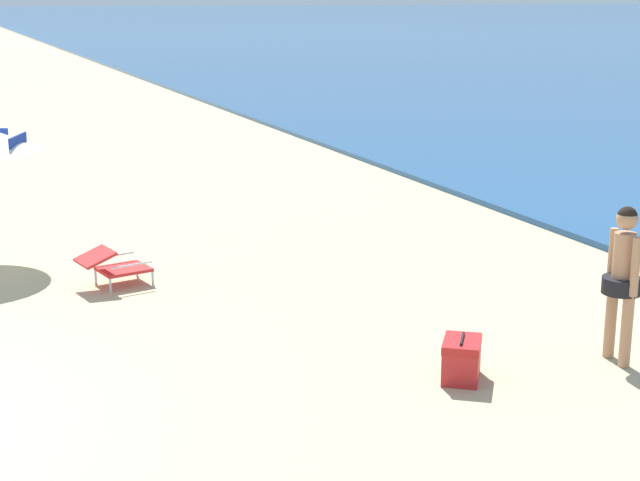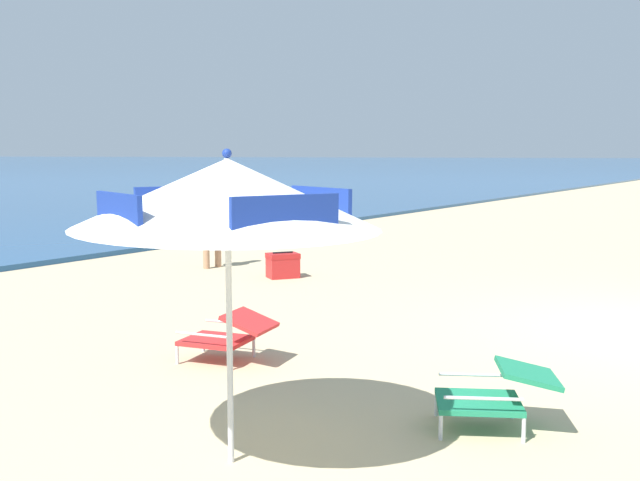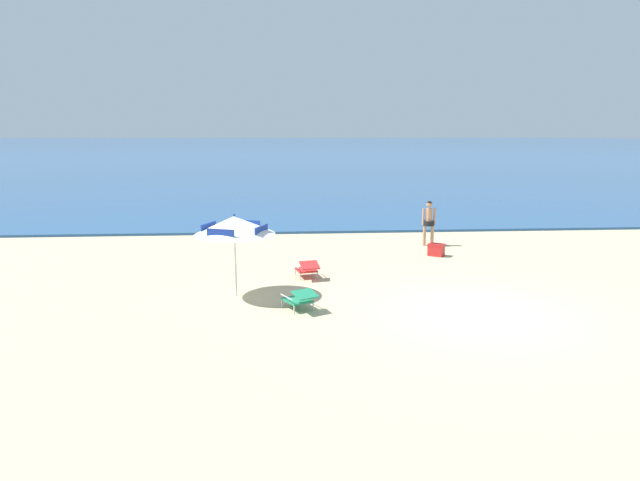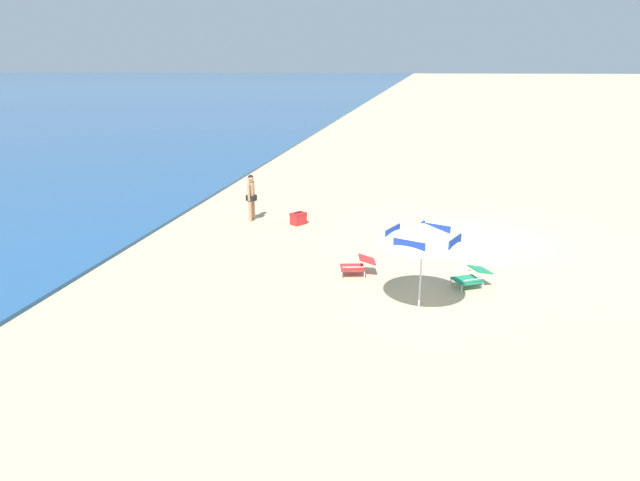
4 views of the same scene
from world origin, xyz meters
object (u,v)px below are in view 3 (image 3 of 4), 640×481
person_standing_near_shore (429,220)px  cooler_box (436,250)px  lounge_chair_under_umbrella (307,268)px  lounge_chair_beside_umbrella (300,298)px  beach_umbrella_striped_main (234,225)px

person_standing_near_shore → cooler_box: person_standing_near_shore is taller
lounge_chair_under_umbrella → person_standing_near_shore: person_standing_near_shore is taller
lounge_chair_beside_umbrella → cooler_box: 7.04m
beach_umbrella_striped_main → lounge_chair_beside_umbrella: beach_umbrella_striped_main is taller
lounge_chair_beside_umbrella → cooler_box: size_ratio=1.64×
beach_umbrella_striped_main → person_standing_near_shore: beach_umbrella_striped_main is taller
beach_umbrella_striped_main → cooler_box: (6.14, 4.08, -1.54)m
beach_umbrella_striped_main → cooler_box: 7.53m
cooler_box → lounge_chair_under_umbrella: bearing=-149.9°
lounge_chair_under_umbrella → cooler_box: 5.00m
lounge_chair_under_umbrella → lounge_chair_beside_umbrella: 2.81m
lounge_chair_under_umbrella → cooler_box: (4.33, 2.51, -0.07)m
lounge_chair_beside_umbrella → person_standing_near_shore: person_standing_near_shore is taller
beach_umbrella_striped_main → cooler_box: bearing=33.6°
beach_umbrella_striped_main → cooler_box: beach_umbrella_striped_main is taller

